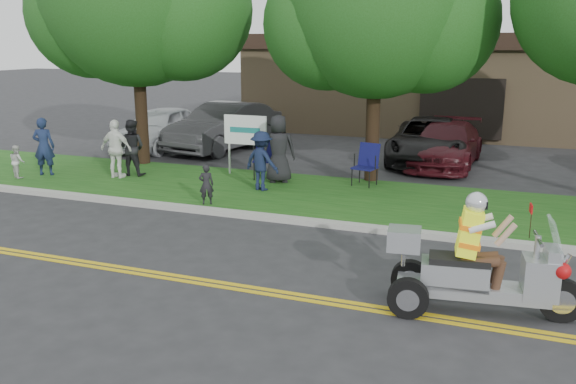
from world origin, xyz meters
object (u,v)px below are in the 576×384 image
(lawn_chair_a, at_px, (266,154))
(spectator_adult_left, at_px, (44,146))
(spectator_adult_right, at_px, (116,149))
(parked_car_right, at_px, (446,145))
(spectator_adult_mid, at_px, (132,148))
(parked_car_left, at_px, (224,127))
(trike_scooter, at_px, (474,272))
(lawn_chair_b, at_px, (367,162))
(parked_car_mid, at_px, (430,140))
(parked_car_far_left, at_px, (160,128))

(lawn_chair_a, height_order, spectator_adult_left, spectator_adult_left)
(spectator_adult_left, relative_size, spectator_adult_right, 1.01)
(parked_car_right, bearing_deg, spectator_adult_mid, -145.48)
(spectator_adult_right, xyz_separation_m, parked_car_right, (8.03, 5.36, -0.24))
(spectator_adult_mid, relative_size, parked_car_left, 0.31)
(trike_scooter, height_order, parked_car_right, trike_scooter)
(lawn_chair_b, distance_m, parked_car_mid, 4.23)
(parked_car_right, bearing_deg, parked_car_left, -178.41)
(spectator_adult_left, bearing_deg, parked_car_left, -135.21)
(lawn_chair_b, height_order, spectator_adult_mid, spectator_adult_mid)
(parked_car_left, relative_size, parked_car_mid, 0.99)
(trike_scooter, relative_size, spectator_adult_left, 1.68)
(lawn_chair_b, xyz_separation_m, parked_car_far_left, (-8.25, 3.25, 0.04))
(lawn_chair_a, height_order, parked_car_far_left, parked_car_far_left)
(spectator_adult_mid, relative_size, parked_car_right, 0.34)
(lawn_chair_a, bearing_deg, lawn_chair_b, -10.01)
(lawn_chair_b, xyz_separation_m, parked_car_left, (-6.01, 3.83, 0.11))
(spectator_adult_mid, distance_m, spectator_adult_right, 0.46)
(parked_car_right, bearing_deg, lawn_chair_b, -109.95)
(parked_car_left, bearing_deg, trike_scooter, -39.72)
(spectator_adult_mid, bearing_deg, parked_car_left, -100.23)
(lawn_chair_a, distance_m, parked_car_far_left, 6.47)
(spectator_adult_left, distance_m, parked_car_mid, 11.37)
(spectator_adult_right, distance_m, parked_car_mid, 9.43)
(parked_car_far_left, height_order, parked_car_right, parked_car_far_left)
(lawn_chair_a, relative_size, parked_car_left, 0.23)
(spectator_adult_mid, relative_size, parked_car_mid, 0.31)
(spectator_adult_left, distance_m, spectator_adult_right, 2.12)
(trike_scooter, bearing_deg, lawn_chair_b, 107.61)
(lawn_chair_a, height_order, lawn_chair_b, lawn_chair_a)
(spectator_adult_mid, bearing_deg, spectator_adult_right, 58.10)
(parked_car_far_left, bearing_deg, spectator_adult_left, -93.78)
(parked_car_far_left, relative_size, parked_car_right, 0.97)
(spectator_adult_left, bearing_deg, parked_car_mid, -168.86)
(lawn_chair_a, bearing_deg, parked_car_left, 116.22)
(spectator_adult_right, xyz_separation_m, parked_car_far_left, (-1.75, 4.88, -0.15))
(trike_scooter, distance_m, lawn_chair_b, 7.46)
(parked_car_mid, bearing_deg, lawn_chair_b, -107.07)
(trike_scooter, xyz_separation_m, parked_car_mid, (-2.20, 10.87, 0.08))
(parked_car_mid, bearing_deg, trike_scooter, -82.17)
(spectator_adult_right, xyz_separation_m, parked_car_mid, (7.49, 5.74, -0.20))
(lawn_chair_b, relative_size, spectator_adult_mid, 0.69)
(trike_scooter, bearing_deg, parked_car_right, 91.34)
(parked_car_right, bearing_deg, parked_car_far_left, -174.90)
(trike_scooter, height_order, spectator_adult_right, trike_scooter)
(spectator_adult_mid, height_order, spectator_adult_right, spectator_adult_right)
(parked_car_far_left, distance_m, parked_car_mid, 9.28)
(lawn_chair_a, height_order, parked_car_right, parked_car_right)
(parked_car_right, bearing_deg, spectator_adult_left, -147.96)
(lawn_chair_b, xyz_separation_m, spectator_adult_right, (-6.50, -1.62, 0.19))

